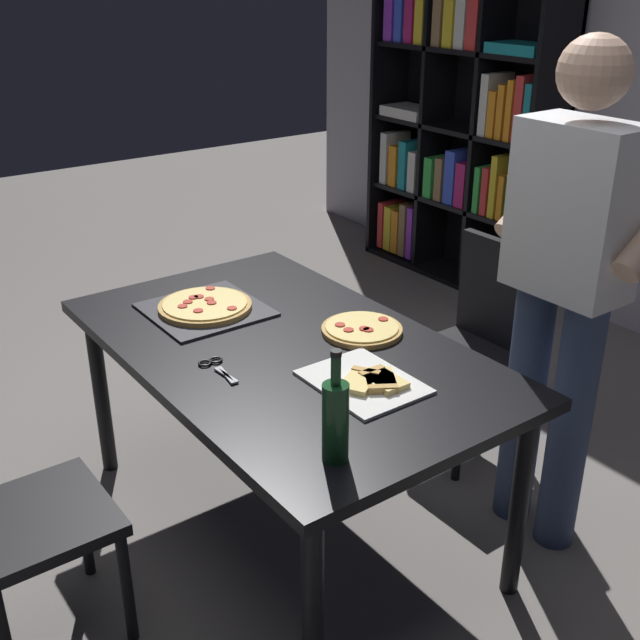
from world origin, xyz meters
name	(u,v)px	position (x,y,z in m)	size (l,w,h in m)	color
ground_plane	(288,521)	(0.00, 0.00, 0.00)	(12.00, 12.00, 0.00)	gray
dining_table	(285,363)	(0.00, 0.00, 0.68)	(1.62, 0.97, 0.75)	black
chair_near_camera	(3,508)	(0.00, -0.97, 0.51)	(0.42, 0.42, 0.90)	black
chair_far_side	(478,334)	(0.00, 0.97, 0.51)	(0.42, 0.42, 0.90)	black
bookshelf	(461,126)	(-1.54, 2.38, 0.98)	(1.40, 0.35, 1.95)	black
person_serving_pizza	(569,276)	(0.55, 0.75, 1.00)	(0.55, 0.54, 1.75)	#38476B
pepperoni_pizza_on_tray	(205,307)	(-0.41, -0.08, 0.77)	(0.41, 0.41, 0.04)	#2D2D33
pizza_slices_on_towel	(368,381)	(0.38, 0.05, 0.76)	(0.36, 0.28, 0.03)	white
wine_bottle	(335,419)	(0.64, -0.27, 0.87)	(0.07, 0.07, 0.32)	#194723
kitchen_scissors	(216,366)	(0.01, -0.27, 0.76)	(0.19, 0.09, 0.01)	silver
second_pizza_plain	(362,329)	(0.08, 0.27, 0.76)	(0.28, 0.28, 0.03)	tan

